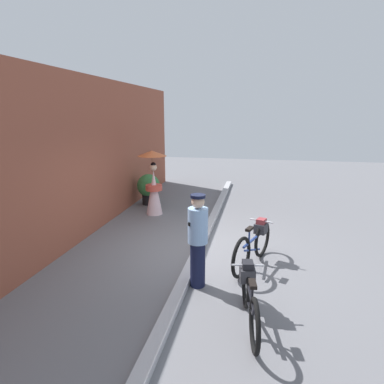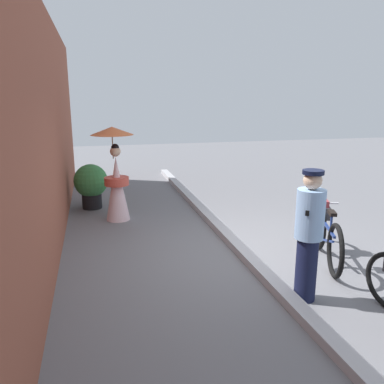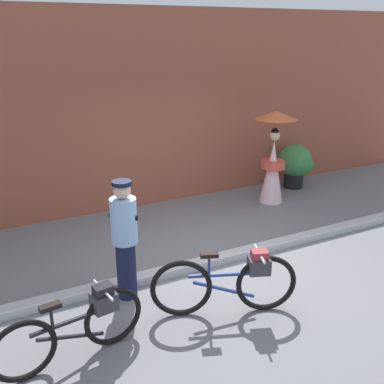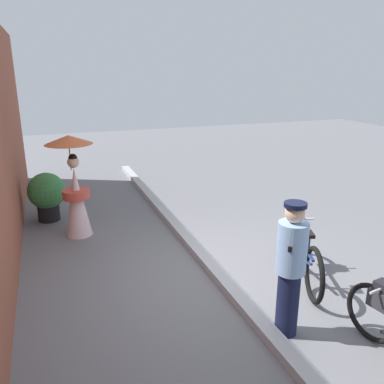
{
  "view_description": "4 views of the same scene",
  "coord_description": "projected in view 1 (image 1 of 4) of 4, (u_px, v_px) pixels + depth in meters",
  "views": [
    {
      "loc": [
        -6.62,
        -1.18,
        2.93
      ],
      "look_at": [
        0.38,
        0.25,
        1.21
      ],
      "focal_mm": 30.57,
      "sensor_mm": 36.0,
      "label": 1
    },
    {
      "loc": [
        -5.49,
        2.21,
        2.47
      ],
      "look_at": [
        0.58,
        0.67,
        0.93
      ],
      "focal_mm": 36.57,
      "sensor_mm": 36.0,
      "label": 2
    },
    {
      "loc": [
        -3.08,
        -5.22,
        3.36
      ],
      "look_at": [
        -0.15,
        0.57,
        1.0
      ],
      "focal_mm": 41.34,
      "sensor_mm": 36.0,
      "label": 3
    },
    {
      "loc": [
        -4.93,
        2.21,
        3.02
      ],
      "look_at": [
        0.25,
        0.29,
        1.29
      ],
      "focal_mm": 37.17,
      "sensor_mm": 36.0,
      "label": 4
    }
  ],
  "objects": [
    {
      "name": "ground_plane",
      "position": [
        200.0,
        249.0,
        7.22
      ],
      "size": [
        30.0,
        30.0,
        0.0
      ],
      "primitive_type": "plane",
      "color": "slate"
    },
    {
      "name": "building_wall",
      "position": [
        69.0,
        160.0,
        7.36
      ],
      "size": [
        14.0,
        0.4,
        3.82
      ],
      "primitive_type": "cube",
      "color": "brown",
      "rests_on": "ground_plane"
    },
    {
      "name": "sidewalk_curb",
      "position": [
        200.0,
        247.0,
        7.21
      ],
      "size": [
        14.0,
        0.2,
        0.12
      ],
      "primitive_type": "cube",
      "color": "#B2B2B7",
      "rests_on": "ground_plane"
    },
    {
      "name": "bicycle_near_officer",
      "position": [
        254.0,
        244.0,
        6.41
      ],
      "size": [
        1.75,
        0.74,
        0.85
      ],
      "color": "black",
      "rests_on": "ground_plane"
    },
    {
      "name": "bicycle_far_side",
      "position": [
        249.0,
        296.0,
        4.62
      ],
      "size": [
        1.68,
        0.48,
        0.79
      ],
      "color": "black",
      "rests_on": "ground_plane"
    },
    {
      "name": "person_officer",
      "position": [
        198.0,
        239.0,
        5.51
      ],
      "size": [
        0.34,
        0.34,
        1.64
      ],
      "color": "#141938",
      "rests_on": "ground_plane"
    },
    {
      "name": "person_with_parasol",
      "position": [
        153.0,
        182.0,
        9.57
      ],
      "size": [
        0.84,
        0.84,
        1.89
      ],
      "color": "silver",
      "rests_on": "ground_plane"
    },
    {
      "name": "potted_plant_by_door",
      "position": [
        149.0,
        187.0,
        10.72
      ],
      "size": [
        0.76,
        0.75,
        1.0
      ],
      "color": "black",
      "rests_on": "ground_plane"
    }
  ]
}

